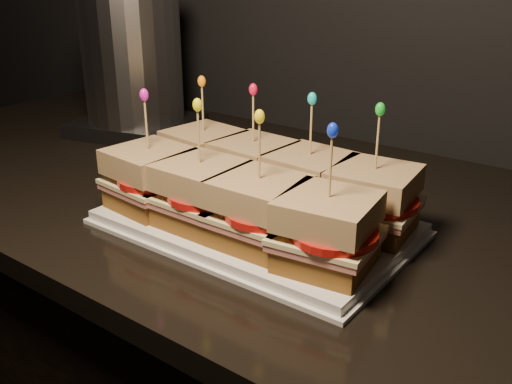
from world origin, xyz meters
The scene contains 62 objects.
granite_slab centered at (0.48, 1.65, 0.86)m, with size 2.49×0.72×0.03m, color black.
platter centered at (0.18, 1.54, 0.89)m, with size 0.40×0.25×0.02m, color white.
platter_rim centered at (0.18, 1.54, 0.88)m, with size 0.41×0.26×0.01m, color white.
sandwich_0_bread_bot centered at (0.03, 1.59, 0.91)m, with size 0.10×0.10×0.03m, color #5D3A11.
sandwich_0_ham centered at (0.03, 1.59, 0.93)m, with size 0.11×0.10×0.01m, color #C95E5D.
sandwich_0_cheese centered at (0.03, 1.59, 0.93)m, with size 0.11×0.11×0.01m, color beige.
sandwich_0_tomato centered at (0.05, 1.59, 0.94)m, with size 0.10×0.10×0.01m, color red.
sandwich_0_bread_top centered at (0.03, 1.59, 0.96)m, with size 0.10×0.10×0.03m, color brown.
sandwich_0_pick centered at (0.03, 1.59, 1.01)m, with size 0.00×0.00×0.09m, color tan.
sandwich_0_frill centered at (0.03, 1.59, 1.05)m, with size 0.01×0.01×0.02m, color orange.
sandwich_1_bread_bot centered at (0.13, 1.59, 0.91)m, with size 0.10×0.10×0.03m, color #5D3A11.
sandwich_1_ham centered at (0.13, 1.59, 0.93)m, with size 0.11×0.10×0.01m, color #C95E5D.
sandwich_1_cheese centered at (0.13, 1.59, 0.93)m, with size 0.11×0.11×0.01m, color beige.
sandwich_1_tomato centered at (0.14, 1.59, 0.94)m, with size 0.10×0.10×0.01m, color red.
sandwich_1_bread_top centered at (0.13, 1.59, 0.96)m, with size 0.10×0.10×0.03m, color brown.
sandwich_1_pick centered at (0.13, 1.59, 1.01)m, with size 0.00×0.00×0.09m, color tan.
sandwich_1_frill centered at (0.13, 1.59, 1.05)m, with size 0.01×0.01×0.02m, color red.
sandwich_2_bread_bot centered at (0.22, 1.59, 0.91)m, with size 0.10×0.10×0.03m, color #5D3A11.
sandwich_2_ham centered at (0.22, 1.59, 0.93)m, with size 0.11×0.10×0.01m, color #C95E5D.
sandwich_2_cheese centered at (0.22, 1.59, 0.93)m, with size 0.11×0.11×0.01m, color beige.
sandwich_2_tomato centered at (0.24, 1.59, 0.94)m, with size 0.10×0.10×0.01m, color red.
sandwich_2_bread_top centered at (0.22, 1.59, 0.96)m, with size 0.10×0.10×0.03m, color brown.
sandwich_2_pick centered at (0.22, 1.59, 1.01)m, with size 0.00×0.00×0.09m, color tan.
sandwich_2_frill centered at (0.22, 1.59, 1.05)m, with size 0.01×0.01×0.02m, color #15BAB0.
sandwich_3_bread_bot centered at (0.32, 1.59, 0.91)m, with size 0.10×0.10×0.03m, color #5D3A11.
sandwich_3_ham centered at (0.32, 1.59, 0.93)m, with size 0.11×0.10×0.01m, color #C95E5D.
sandwich_3_cheese centered at (0.32, 1.59, 0.93)m, with size 0.11×0.11×0.01m, color beige.
sandwich_3_tomato centered at (0.33, 1.59, 0.94)m, with size 0.10×0.10×0.01m, color red.
sandwich_3_bread_top centered at (0.32, 1.59, 0.96)m, with size 0.10×0.10×0.03m, color brown.
sandwich_3_pick centered at (0.32, 1.59, 1.01)m, with size 0.00×0.00×0.09m, color tan.
sandwich_3_frill centered at (0.32, 1.59, 1.05)m, with size 0.01×0.01×0.02m, color green.
sandwich_4_bread_bot centered at (0.03, 1.48, 0.91)m, with size 0.10×0.10×0.03m, color #5D3A11.
sandwich_4_ham centered at (0.03, 1.48, 0.93)m, with size 0.11×0.10×0.01m, color #C95E5D.
sandwich_4_cheese centered at (0.03, 1.48, 0.93)m, with size 0.11×0.11×0.01m, color beige.
sandwich_4_tomato centered at (0.05, 1.48, 0.94)m, with size 0.10×0.10×0.01m, color red.
sandwich_4_bread_top centered at (0.03, 1.48, 0.96)m, with size 0.10×0.10×0.03m, color brown.
sandwich_4_pick centered at (0.03, 1.48, 1.01)m, with size 0.00×0.00×0.09m, color tan.
sandwich_4_frill centered at (0.03, 1.48, 1.05)m, with size 0.01×0.01×0.02m, color #D518A9.
sandwich_5_bread_bot centered at (0.13, 1.48, 0.91)m, with size 0.10×0.10×0.03m, color #5D3A11.
sandwich_5_ham centered at (0.13, 1.48, 0.93)m, with size 0.11×0.10×0.01m, color #C95E5D.
sandwich_5_cheese centered at (0.13, 1.48, 0.93)m, with size 0.11×0.11×0.01m, color beige.
sandwich_5_tomato centered at (0.14, 1.48, 0.94)m, with size 0.10×0.10×0.01m, color red.
sandwich_5_bread_top centered at (0.13, 1.48, 0.96)m, with size 0.10×0.10×0.03m, color brown.
sandwich_5_pick centered at (0.13, 1.48, 1.01)m, with size 0.00×0.00×0.09m, color tan.
sandwich_5_frill centered at (0.13, 1.48, 1.05)m, with size 0.01×0.01×0.02m, color yellow.
sandwich_6_bread_bot centered at (0.22, 1.48, 0.91)m, with size 0.10×0.10×0.03m, color #5D3A11.
sandwich_6_ham centered at (0.22, 1.48, 0.93)m, with size 0.11×0.10×0.01m, color #C95E5D.
sandwich_6_cheese centered at (0.22, 1.48, 0.93)m, with size 0.11×0.11×0.01m, color beige.
sandwich_6_tomato centered at (0.24, 1.48, 0.94)m, with size 0.10×0.10×0.01m, color red.
sandwich_6_bread_top centered at (0.22, 1.48, 0.96)m, with size 0.10×0.10×0.03m, color brown.
sandwich_6_pick centered at (0.22, 1.48, 1.01)m, with size 0.00×0.00×0.09m, color tan.
sandwich_6_frill centered at (0.22, 1.48, 1.05)m, with size 0.01×0.01×0.02m, color yellow.
sandwich_7_bread_bot centered at (0.32, 1.48, 0.91)m, with size 0.10×0.10×0.03m, color #5D3A11.
sandwich_7_ham centered at (0.32, 1.48, 0.93)m, with size 0.11×0.10×0.01m, color #C95E5D.
sandwich_7_cheese centered at (0.32, 1.48, 0.93)m, with size 0.11×0.11×0.01m, color beige.
sandwich_7_tomato centered at (0.33, 1.48, 0.94)m, with size 0.10×0.10×0.01m, color red.
sandwich_7_bread_top centered at (0.32, 1.48, 0.96)m, with size 0.10×0.10×0.03m, color brown.
sandwich_7_pick centered at (0.32, 1.48, 1.01)m, with size 0.00×0.00×0.09m, color tan.
sandwich_7_frill centered at (0.32, 1.48, 1.05)m, with size 0.01×0.01×0.02m, color #102CCF.
appliance_base centered at (-0.31, 1.77, 0.89)m, with size 0.24×0.20×0.03m, color #262628.
appliance_body centered at (-0.31, 1.77, 1.04)m, with size 0.20×0.20×0.26m, color silver.
appliance centered at (-0.31, 1.77, 1.03)m, with size 0.24×0.20×0.31m, color silver, non-canonical shape.
Camera 1 is at (0.60, 0.98, 1.22)m, focal length 40.00 mm.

